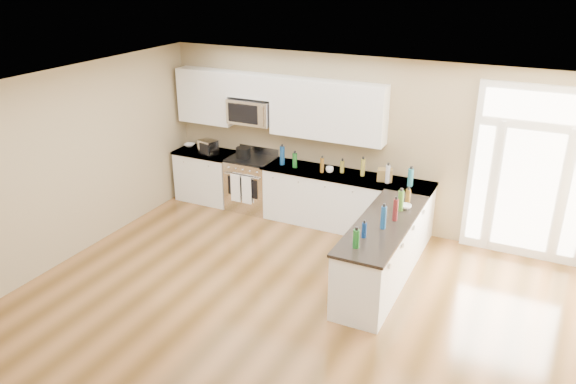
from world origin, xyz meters
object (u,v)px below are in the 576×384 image
at_px(kitchen_range, 252,183).
at_px(stockpot, 243,152).
at_px(peninsula_cabinet, 382,255).
at_px(toaster_oven, 208,147).

xyz_separation_m(kitchen_range, stockpot, (-0.14, -0.02, 0.57)).
distance_m(kitchen_range, stockpot, 0.59).
height_order(peninsula_cabinet, toaster_oven, toaster_oven).
bearing_deg(peninsula_cabinet, kitchen_range, 153.03).
xyz_separation_m(peninsula_cabinet, kitchen_range, (-2.85, 1.45, 0.04)).
bearing_deg(kitchen_range, toaster_oven, -172.00).
relative_size(peninsula_cabinet, toaster_oven, 7.63).
bearing_deg(stockpot, kitchen_range, 9.04).
distance_m(stockpot, toaster_oven, 0.67).
relative_size(stockpot, toaster_oven, 0.84).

